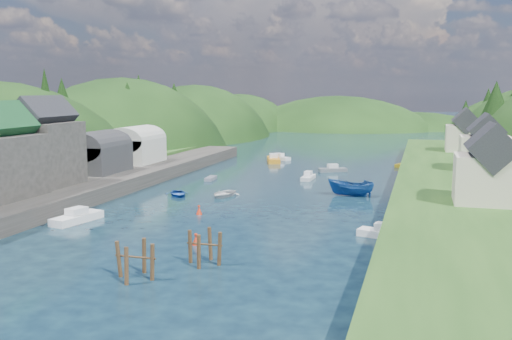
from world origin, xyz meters
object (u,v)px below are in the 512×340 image
(channel_buoy_far, at_px, (199,210))
(piling_cluster_near, at_px, (136,264))
(piling_cluster_far, at_px, (205,251))
(channel_buoy_near, at_px, (196,240))

(channel_buoy_far, bearing_deg, piling_cluster_near, -80.22)
(piling_cluster_near, bearing_deg, piling_cluster_far, 52.74)
(piling_cluster_near, height_order, channel_buoy_near, piling_cluster_near)
(piling_cluster_near, relative_size, channel_buoy_near, 3.09)
(piling_cluster_near, distance_m, channel_buoy_far, 22.47)
(channel_buoy_near, relative_size, channel_buoy_far, 1.00)
(channel_buoy_near, xyz_separation_m, channel_buoy_far, (-4.55, 12.07, 0.00))
(piling_cluster_near, distance_m, channel_buoy_near, 10.12)
(piling_cluster_far, xyz_separation_m, channel_buoy_near, (-2.93, 5.25, -0.64))
(piling_cluster_far, relative_size, channel_buoy_near, 3.07)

